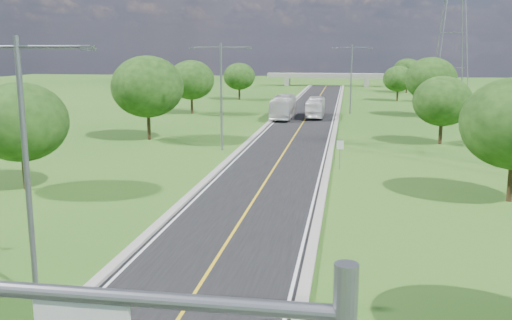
# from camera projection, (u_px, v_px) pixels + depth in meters

# --- Properties ---
(ground) EXTENTS (260.00, 260.00, 0.00)m
(ground) POSITION_uv_depth(u_px,v_px,m) (299.00, 130.00, 67.71)
(ground) COLOR #245117
(ground) RESTS_ON ground
(road) EXTENTS (8.00, 150.00, 0.06)m
(road) POSITION_uv_depth(u_px,v_px,m) (303.00, 123.00, 73.52)
(road) COLOR black
(road) RESTS_ON ground
(curb_left) EXTENTS (0.50, 150.00, 0.22)m
(curb_left) POSITION_uv_depth(u_px,v_px,m) (270.00, 122.00, 74.17)
(curb_left) COLOR gray
(curb_left) RESTS_ON ground
(curb_right) EXTENTS (0.50, 150.00, 0.22)m
(curb_right) POSITION_uv_depth(u_px,v_px,m) (336.00, 123.00, 72.83)
(curb_right) COLOR gray
(curb_right) RESTS_ON ground
(speed_limit_sign) EXTENTS (0.55, 0.09, 2.40)m
(speed_limit_sign) POSITION_uv_depth(u_px,v_px,m) (340.00, 150.00, 45.27)
(speed_limit_sign) COLOR slate
(speed_limit_sign) RESTS_ON ground
(overpass) EXTENTS (30.00, 3.00, 3.20)m
(overpass) POSITION_uv_depth(u_px,v_px,m) (327.00, 76.00, 144.71)
(overpass) COLOR gray
(overpass) RESTS_ON ground
(streetlight_near_left) EXTENTS (5.90, 0.25, 10.00)m
(streetlight_near_left) POSITION_uv_depth(u_px,v_px,m) (25.00, 147.00, 21.03)
(streetlight_near_left) COLOR slate
(streetlight_near_left) RESTS_ON ground
(streetlight_mid_left) EXTENTS (5.90, 0.25, 10.00)m
(streetlight_mid_left) POSITION_uv_depth(u_px,v_px,m) (221.00, 87.00, 52.98)
(streetlight_mid_left) COLOR slate
(streetlight_mid_left) RESTS_ON ground
(streetlight_far_right) EXTENTS (5.90, 0.25, 10.00)m
(streetlight_far_right) POSITION_uv_depth(u_px,v_px,m) (351.00, 73.00, 83.05)
(streetlight_far_right) COLOR slate
(streetlight_far_right) RESTS_ON ground
(power_tower_far) EXTENTS (9.00, 6.40, 28.00)m
(power_tower_far) POSITION_uv_depth(u_px,v_px,m) (453.00, 25.00, 114.16)
(power_tower_far) COLOR slate
(power_tower_far) RESTS_ON ground
(tree_lb) EXTENTS (6.30, 6.30, 7.33)m
(tree_lb) POSITION_uv_depth(u_px,v_px,m) (21.00, 122.00, 38.35)
(tree_lb) COLOR black
(tree_lb) RESTS_ON ground
(tree_lc) EXTENTS (7.56, 7.56, 8.79)m
(tree_lc) POSITION_uv_depth(u_px,v_px,m) (147.00, 87.00, 59.32)
(tree_lc) COLOR black
(tree_lc) RESTS_ON ground
(tree_ld) EXTENTS (6.72, 6.72, 7.82)m
(tree_ld) POSITION_uv_depth(u_px,v_px,m) (191.00, 80.00, 82.99)
(tree_ld) COLOR black
(tree_ld) RESTS_ON ground
(tree_le) EXTENTS (5.88, 5.88, 6.84)m
(tree_le) POSITION_uv_depth(u_px,v_px,m) (239.00, 76.00, 105.96)
(tree_le) COLOR black
(tree_le) RESTS_ON ground
(tree_rc) EXTENTS (5.88, 5.88, 6.84)m
(tree_rc) POSITION_uv_depth(u_px,v_px,m) (442.00, 101.00, 56.76)
(tree_rc) COLOR black
(tree_rc) RESTS_ON ground
(tree_rd) EXTENTS (7.14, 7.14, 8.30)m
(tree_rd) POSITION_uv_depth(u_px,v_px,m) (431.00, 79.00, 79.51)
(tree_rd) COLOR black
(tree_rd) RESTS_ON ground
(tree_re) EXTENTS (5.46, 5.46, 6.35)m
(tree_re) POSITION_uv_depth(u_px,v_px,m) (398.00, 79.00, 103.38)
(tree_re) COLOR black
(tree_re) RESTS_ON ground
(tree_rf) EXTENTS (6.30, 6.30, 7.33)m
(tree_rf) POSITION_uv_depth(u_px,v_px,m) (407.00, 71.00, 122.08)
(tree_rf) COLOR black
(tree_rf) RESTS_ON ground
(bus_outbound) EXTENTS (2.31, 9.57, 2.66)m
(bus_outbound) POSITION_uv_depth(u_px,v_px,m) (315.00, 107.00, 79.31)
(bus_outbound) COLOR silver
(bus_outbound) RESTS_ON road
(bus_inbound) EXTENTS (2.65, 10.92, 3.04)m
(bus_inbound) POSITION_uv_depth(u_px,v_px,m) (283.00, 107.00, 78.17)
(bus_inbound) COLOR silver
(bus_inbound) RESTS_ON road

